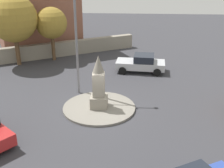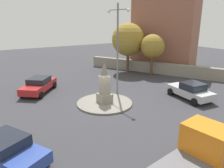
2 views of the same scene
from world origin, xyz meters
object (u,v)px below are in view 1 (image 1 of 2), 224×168
at_px(monument, 99,85).
at_px(streetlamp, 76,25).
at_px(corner_building, 36,0).
at_px(car_silver_waiting, 141,63).
at_px(tree_near_wall, 51,23).
at_px(tree_mid_cluster, 13,18).

height_order(monument, streetlamp, streetlamp).
bearing_deg(corner_building, monument, -60.32).
height_order(streetlamp, car_silver_waiting, streetlamp).
bearing_deg(corner_building, streetlamp, -61.70).
height_order(tree_near_wall, tree_mid_cluster, tree_mid_cluster).
height_order(monument, tree_mid_cluster, tree_mid_cluster).
relative_size(streetlamp, corner_building, 0.80).
bearing_deg(corner_building, tree_mid_cluster, -89.56).
relative_size(monument, tree_near_wall, 0.67).
bearing_deg(streetlamp, tree_near_wall, 116.85).
bearing_deg(tree_mid_cluster, tree_near_wall, 29.68).
bearing_deg(streetlamp, corner_building, 118.30).
xyz_separation_m(monument, corner_building, (-8.45, 14.82, 3.44)).
xyz_separation_m(monument, streetlamp, (-1.73, 2.34, 3.22)).
bearing_deg(tree_near_wall, monument, -60.69).
bearing_deg(car_silver_waiting, streetlamp, -133.97).
xyz_separation_m(monument, car_silver_waiting, (2.85, 7.09, -0.88)).
xyz_separation_m(monument, tree_mid_cluster, (-8.40, 8.20, 2.60)).
distance_m(monument, car_silver_waiting, 7.69).
distance_m(corner_building, tree_mid_cluster, 6.67).
height_order(corner_building, tree_mid_cluster, corner_building).
xyz_separation_m(streetlamp, tree_mid_cluster, (-6.67, 5.86, -0.63)).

